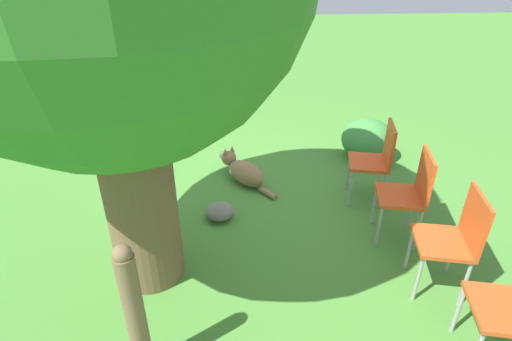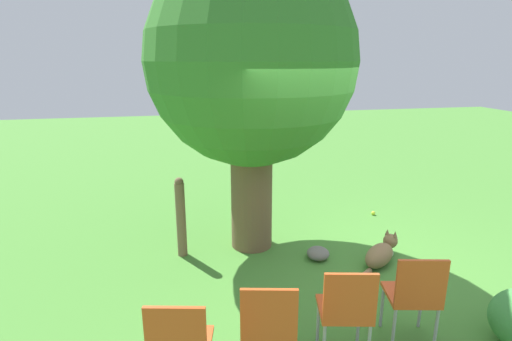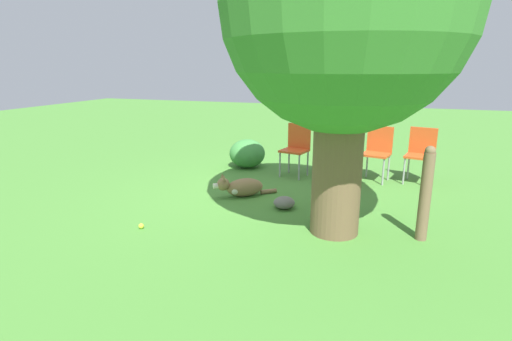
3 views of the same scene
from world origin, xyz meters
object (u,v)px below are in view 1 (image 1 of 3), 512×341
red_chair_1 (410,190)px  dog (243,171)px  fence_post (135,314)px  tennis_ball (128,157)px  red_chair_2 (455,236)px  red_chair_0 (377,157)px

red_chair_1 → dog: bearing=-25.4°
fence_post → tennis_ball: bearing=-76.4°
dog → red_chair_2: bearing=-177.2°
red_chair_1 → tennis_ball: (3.12, -1.94, -0.52)m
red_chair_0 → red_chair_1: same height
fence_post → red_chair_2: 2.49m
dog → red_chair_0: (-1.46, 0.51, 0.40)m
dog → red_chair_1: (-1.54, 1.21, 0.40)m
fence_post → red_chair_2: bearing=-165.5°
red_chair_0 → tennis_ball: bearing=-9.5°
fence_post → red_chair_2: size_ratio=1.18×
red_chair_0 → red_chair_2: same height
red_chair_2 → fence_post: bearing=27.1°
tennis_ball → dog: bearing=155.3°
dog → red_chair_0: red_chair_0 is taller
red_chair_2 → red_chair_0: bearing=-70.8°
dog → tennis_ball: bearing=27.7°
dog → red_chair_1: size_ratio=0.91×
red_chair_0 → red_chair_1: size_ratio=1.00×
tennis_ball → red_chair_1: bearing=148.2°
red_chair_0 → tennis_ball: (3.04, -1.23, -0.52)m
dog → tennis_ball: 1.74m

